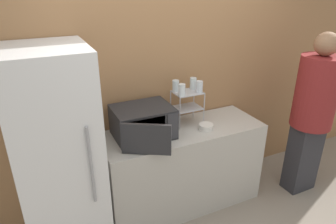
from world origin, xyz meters
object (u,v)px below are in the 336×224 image
object	(u,v)px
person	(313,109)
glass_back_right	(193,83)
glass_back_left	(176,86)
microwave	(143,123)
dish_rack	(187,101)
glass_front_right	(199,87)
bowl	(206,127)
refrigerator	(60,158)
glass_front_left	(182,90)

from	to	relation	value
person	glass_back_right	bearing A→B (deg)	155.73
glass_back_right	glass_back_left	world-z (taller)	same
microwave	dish_rack	xyz separation A→B (m)	(0.50, 0.08, 0.10)
dish_rack	glass_front_right	size ratio (longest dim) A/B	3.00
glass_back_left	bowl	xyz separation A→B (m)	(0.20, -0.26, -0.37)
refrigerator	glass_front_right	bearing A→B (deg)	4.41
bowl	refrigerator	bearing A→B (deg)	178.44
glass_front_left	glass_back_right	world-z (taller)	same
glass_back_left	refrigerator	world-z (taller)	refrigerator
glass_back_left	person	size ratio (longest dim) A/B	0.06
glass_back_right	refrigerator	size ratio (longest dim) A/B	0.06
microwave	refrigerator	xyz separation A→B (m)	(-0.76, -0.08, -0.13)
glass_front_right	bowl	xyz separation A→B (m)	(0.01, -0.14, -0.37)
dish_rack	glass_back_left	xyz separation A→B (m)	(-0.10, 0.06, 0.15)
dish_rack	glass_front_left	size ratio (longest dim) A/B	3.00
microwave	glass_back_left	world-z (taller)	glass_back_left
glass_front_left	glass_front_right	xyz separation A→B (m)	(0.19, 0.01, 0.00)
glass_back_right	person	bearing A→B (deg)	-24.27
bowl	glass_front_left	bearing A→B (deg)	146.35
bowl	glass_back_right	bearing A→B (deg)	92.09
glass_back_left	person	bearing A→B (deg)	-21.19
person	refrigerator	bearing A→B (deg)	173.28
microwave	dish_rack	size ratio (longest dim) A/B	1.92
person	bowl	bearing A→B (deg)	167.26
glass_back_right	bowl	xyz separation A→B (m)	(0.01, -0.26, -0.37)
dish_rack	glass_back_right	distance (m)	0.19
dish_rack	bowl	bearing A→B (deg)	-62.13
microwave	glass_back_right	world-z (taller)	glass_back_right
glass_front_left	refrigerator	distance (m)	1.23
glass_front_left	refrigerator	size ratio (longest dim) A/B	0.06
glass_back_right	microwave	bearing A→B (deg)	-166.55
glass_front_left	person	size ratio (longest dim) A/B	0.06
glass_front_left	refrigerator	xyz separation A→B (m)	(-1.17, -0.10, -0.38)
dish_rack	glass_front_right	xyz separation A→B (m)	(0.10, -0.06, 0.15)
dish_rack	microwave	bearing A→B (deg)	-170.83
glass_front_right	glass_back_right	bearing A→B (deg)	90.70
glass_front_right	glass_back_left	size ratio (longest dim) A/B	1.00
microwave	dish_rack	bearing A→B (deg)	9.17
person	refrigerator	world-z (taller)	refrigerator
glass_back_right	refrigerator	bearing A→B (deg)	-170.63
microwave	glass_back_left	xyz separation A→B (m)	(0.41, 0.14, 0.25)
dish_rack	refrigerator	size ratio (longest dim) A/B	0.19
glass_back_right	bowl	size ratio (longest dim) A/B	0.80
glass_front_left	microwave	bearing A→B (deg)	-177.81
dish_rack	person	size ratio (longest dim) A/B	0.19
glass_back_left	bowl	bearing A→B (deg)	-52.63
dish_rack	refrigerator	bearing A→B (deg)	-172.68
person	refrigerator	size ratio (longest dim) A/B	0.99
glass_front_left	glass_back_left	bearing A→B (deg)	89.93
microwave	glass_front_right	size ratio (longest dim) A/B	5.77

